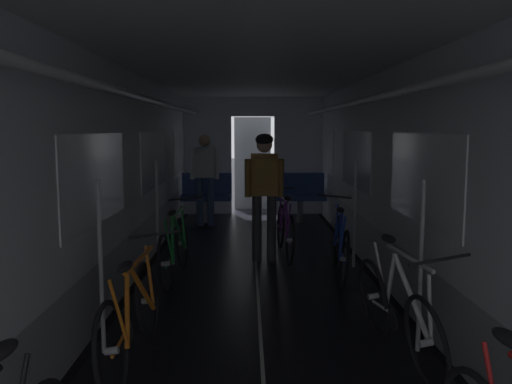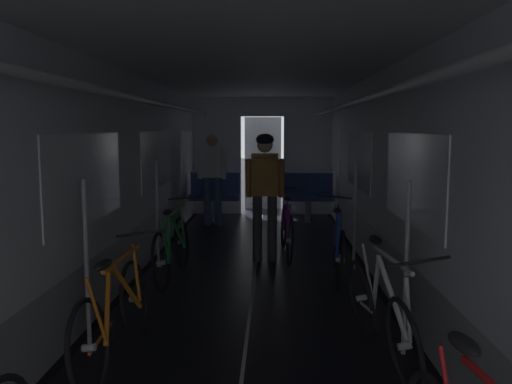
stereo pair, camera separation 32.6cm
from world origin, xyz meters
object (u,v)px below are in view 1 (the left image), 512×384
object	(u,v)px
bicycle_purple_in_aisle	(285,229)
person_standing_near_bench	(205,173)
bench_seat_far_right	(300,193)
bench_seat_far_left	(207,193)
bicycle_green	(175,249)
bicycle_blue	(340,245)
bicycle_orange	(132,317)
person_cyclist_aisle	(264,183)
bicycle_white	(397,310)

from	to	relation	value
bicycle_purple_in_aisle	person_standing_near_bench	distance (m)	2.80
bench_seat_far_right	bicycle_purple_in_aisle	world-z (taller)	bench_seat_far_right
bench_seat_far_right	bicycle_purple_in_aisle	bearing A→B (deg)	-99.84
bench_seat_far_left	bench_seat_far_right	xyz separation A→B (m)	(1.80, 0.00, 0.00)
bicycle_green	bicycle_purple_in_aisle	distance (m)	1.82
bicycle_blue	bicycle_orange	bearing A→B (deg)	-129.74
bicycle_orange	person_cyclist_aisle	distance (m)	3.42
bench_seat_far_left	person_standing_near_bench	world-z (taller)	person_standing_near_bench
bench_seat_far_right	person_cyclist_aisle	xyz separation A→B (m)	(-0.78, -3.03, 0.50)
bicycle_purple_in_aisle	bicycle_white	bearing A→B (deg)	-79.08
bench_seat_far_left	bicycle_blue	world-z (taller)	bench_seat_far_left
bicycle_green	bench_seat_far_left	bearing A→B (deg)	88.94
bicycle_orange	bicycle_purple_in_aisle	xyz separation A→B (m)	(1.40, 3.43, 0.00)
bench_seat_far_left	bicycle_green	bearing A→B (deg)	-91.06
bicycle_blue	person_cyclist_aisle	xyz separation A→B (m)	(-0.91, 0.75, 0.69)
bench_seat_far_right	bicycle_green	world-z (taller)	bench_seat_far_right
bench_seat_far_left	bicycle_green	world-z (taller)	bench_seat_far_left
bicycle_orange	person_cyclist_aisle	world-z (taller)	person_cyclist_aisle
bicycle_orange	person_standing_near_bench	world-z (taller)	person_standing_near_bench
bicycle_white	bench_seat_far_right	bearing A→B (deg)	91.51
bicycle_white	bicycle_blue	size ratio (longest dim) A/B	1.00
bicycle_orange	bicycle_blue	xyz separation A→B (m)	(2.01, 2.41, 0.00)
bench_seat_far_left	bicycle_purple_in_aisle	bearing A→B (deg)	-64.53
bicycle_orange	bicycle_white	xyz separation A→B (m)	(2.04, 0.11, -0.00)
bench_seat_far_left	bicycle_green	size ratio (longest dim) A/B	0.58
bench_seat_far_left	bicycle_white	size ratio (longest dim) A/B	0.58
bicycle_white	bicycle_purple_in_aisle	xyz separation A→B (m)	(-0.64, 3.32, 0.00)
bicycle_green	bicycle_orange	size ratio (longest dim) A/B	1.00
person_cyclist_aisle	bench_seat_far_right	bearing A→B (deg)	75.53
bicycle_green	person_standing_near_bench	distance (m)	3.62
bicycle_white	person_standing_near_bench	distance (m)	6.07
bicycle_green	bicycle_blue	xyz separation A→B (m)	(2.00, 0.16, 0.00)
bicycle_green	person_cyclist_aisle	distance (m)	1.58
bench_seat_far_left	bicycle_purple_in_aisle	world-z (taller)	bench_seat_far_left
bicycle_orange	bicycle_blue	distance (m)	3.14
bench_seat_far_left	bicycle_white	distance (m)	6.40
person_standing_near_bench	bicycle_green	bearing A→B (deg)	-91.22
bench_seat_far_right	person_cyclist_aisle	distance (m)	3.17
bench_seat_far_right	bicycle_green	distance (m)	4.37
bench_seat_far_left	bicycle_purple_in_aisle	size ratio (longest dim) A/B	0.58
person_cyclist_aisle	person_standing_near_bench	xyz separation A→B (m)	(-1.01, 2.66, -0.10)
bench_seat_far_right	bicycle_orange	world-z (taller)	bicycle_orange
bicycle_green	person_standing_near_bench	size ratio (longest dim) A/B	1.00
bench_seat_far_right	bicycle_purple_in_aisle	distance (m)	2.82
bicycle_purple_in_aisle	bench_seat_far_right	bearing A→B (deg)	80.16
bicycle_white	person_cyclist_aisle	bearing A→B (deg)	107.17
bench_seat_far_right	bench_seat_far_left	bearing A→B (deg)	180.00
bicycle_white	person_cyclist_aisle	xyz separation A→B (m)	(-0.94, 3.05, 0.69)
bicycle_purple_in_aisle	bicycle_blue	bearing A→B (deg)	-59.32
bicycle_white	bicycle_purple_in_aisle	size ratio (longest dim) A/B	1.00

